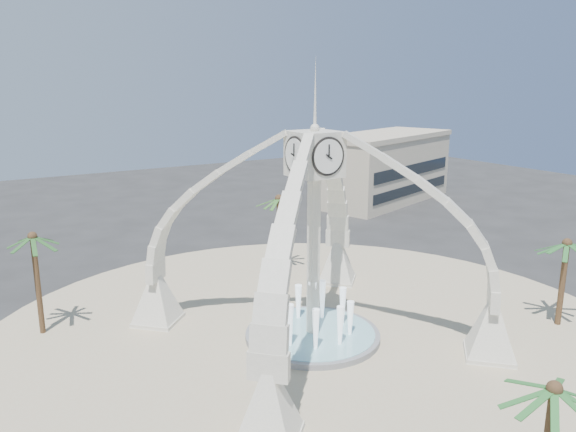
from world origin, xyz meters
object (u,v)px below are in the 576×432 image
palm_west (33,238)px  palm_south (554,391)px  palm_east (567,244)px  fountain (313,334)px  palm_north (279,200)px  clock_tower (314,234)px

palm_west → palm_south: size_ratio=1.18×
palm_south → palm_east: bearing=31.2°
fountain → palm_west: size_ratio=1.18×
fountain → palm_west: palm_west is taller
fountain → palm_south: 16.72m
palm_east → palm_north: bearing=117.9°
palm_east → palm_west: bearing=150.4°
palm_west → clock_tower: bearing=-34.2°
palm_north → palm_south: 28.20m
fountain → palm_south: bearing=-94.8°
fountain → palm_east: palm_east is taller
palm_west → palm_east: bearing=-29.6°
palm_west → palm_north: size_ratio=1.01×
clock_tower → palm_north: clock_tower is taller
clock_tower → palm_south: size_ratio=3.11×
fountain → palm_west: 17.38m
palm_east → palm_west: size_ratio=0.89×
palm_north → palm_west: bearing=-172.6°
palm_north → palm_south: (-5.95, -27.55, -0.84)m
clock_tower → palm_west: size_ratio=2.64×
palm_west → fountain: bearing=-34.2°
fountain → palm_south: palm_south is taller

